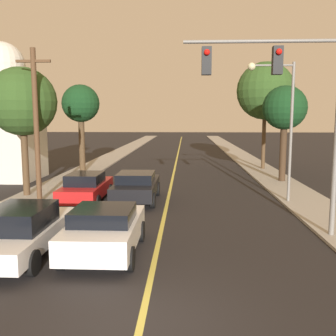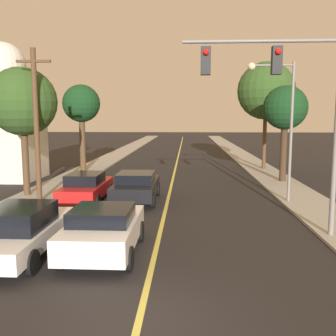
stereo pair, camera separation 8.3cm
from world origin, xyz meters
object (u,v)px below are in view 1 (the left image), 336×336
(streetlamp_right, at_px, (280,111))
(tree_left_far, at_px, (22,102))
(tree_right_near, at_px, (285,109))
(car_outer_lane_front, at_px, (23,230))
(tree_right_far, at_px, (265,91))
(car_outer_lane_second, at_px, (86,187))
(traffic_signal_mast, at_px, (289,93))
(utility_pole_left, at_px, (36,123))
(car_near_lane_second, at_px, (136,186))
(domed_building_left, at_px, (5,118))
(tree_left_near, at_px, (81,105))
(car_near_lane_front, at_px, (105,229))

(streetlamp_right, relative_size, tree_left_far, 1.00)
(streetlamp_right, height_order, tree_left_far, streetlamp_right)
(tree_left_far, height_order, tree_right_near, tree_left_far)
(car_outer_lane_front, height_order, tree_right_far, tree_right_far)
(car_outer_lane_second, height_order, tree_right_far, tree_right_far)
(traffic_signal_mast, bearing_deg, streetlamp_right, 79.15)
(utility_pole_left, height_order, tree_right_far, tree_right_far)
(utility_pole_left, bearing_deg, car_near_lane_second, 10.08)
(utility_pole_left, bearing_deg, tree_right_far, 43.39)
(traffic_signal_mast, bearing_deg, car_outer_lane_second, 148.57)
(car_near_lane_second, xyz_separation_m, tree_left_far, (-5.83, 0.70, 4.10))
(traffic_signal_mast, bearing_deg, tree_right_near, 76.18)
(car_outer_lane_front, xyz_separation_m, car_outer_lane_second, (0.00, 7.13, -0.04))
(domed_building_left, bearing_deg, tree_right_far, 16.41)
(traffic_signal_mast, distance_m, utility_pole_left, 11.36)
(tree_right_near, bearing_deg, tree_left_near, 165.74)
(traffic_signal_mast, relative_size, domed_building_left, 0.75)
(car_near_lane_front, bearing_deg, car_near_lane_second, 90.00)
(streetlamp_right, relative_size, utility_pole_left, 0.92)
(car_outer_lane_second, bearing_deg, tree_left_far, 163.41)
(tree_right_near, bearing_deg, tree_left_far, -160.67)
(utility_pole_left, bearing_deg, tree_left_near, 93.96)
(utility_pole_left, bearing_deg, traffic_signal_mast, -23.62)
(car_near_lane_second, height_order, traffic_signal_mast, traffic_signal_mast)
(utility_pole_left, height_order, tree_left_near, utility_pole_left)
(utility_pole_left, distance_m, tree_left_near, 10.15)
(car_near_lane_front, distance_m, tree_left_near, 17.83)
(tree_left_near, xyz_separation_m, tree_right_far, (13.75, 2.29, 1.10))
(traffic_signal_mast, bearing_deg, car_near_lane_front, -161.79)
(traffic_signal_mast, xyz_separation_m, tree_right_far, (2.69, 16.88, 1.23))
(car_outer_lane_second, relative_size, domed_building_left, 0.49)
(utility_pole_left, bearing_deg, car_near_lane_front, -54.76)
(tree_right_near, xyz_separation_m, tree_right_far, (-0.03, 5.79, 1.49))
(domed_building_left, bearing_deg, tree_left_near, 35.49)
(car_outer_lane_front, height_order, streetlamp_right, streetlamp_right)
(car_outer_lane_front, relative_size, tree_right_far, 0.58)
(tree_right_near, bearing_deg, car_outer_lane_front, -129.71)
(car_near_lane_front, xyz_separation_m, utility_pole_left, (-4.55, 6.44, 3.07))
(traffic_signal_mast, distance_m, tree_right_near, 11.42)
(car_outer_lane_front, height_order, tree_left_far, tree_left_far)
(streetlamp_right, distance_m, tree_right_far, 11.85)
(utility_pole_left, height_order, tree_right_near, utility_pole_left)
(car_near_lane_second, bearing_deg, tree_left_far, 173.11)
(car_near_lane_second, bearing_deg, car_outer_lane_second, -172.62)
(streetlamp_right, bearing_deg, traffic_signal_mast, -100.85)
(car_near_lane_second, distance_m, domed_building_left, 11.81)
(car_near_lane_front, bearing_deg, tree_left_far, 126.22)
(car_outer_lane_second, bearing_deg, tree_right_near, 28.93)
(streetlamp_right, distance_m, utility_pole_left, 11.41)
(traffic_signal_mast, height_order, utility_pole_left, utility_pole_left)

